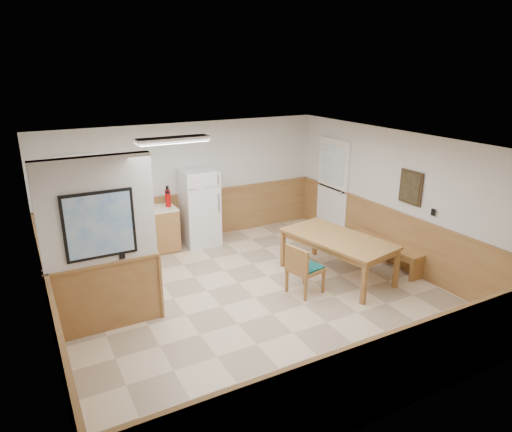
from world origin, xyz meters
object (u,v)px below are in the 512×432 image
dining_table (338,242)px  soap_bottle (77,214)px  refrigerator (199,207)px  dining_bench (385,247)px  fire_extinguisher (168,198)px  dining_chair (302,266)px

dining_table → soap_bottle: size_ratio=9.94×
refrigerator → dining_table: size_ratio=0.74×
dining_bench → fire_extinguisher: 4.32m
refrigerator → soap_bottle: 2.37m
fire_extinguisher → soap_bottle: size_ratio=1.98×
fire_extinguisher → dining_bench: bearing=-57.4°
dining_table → dining_bench: dining_table is taller
soap_bottle → dining_chair: bearing=-44.6°
dining_table → fire_extinguisher: size_ratio=5.01×
dining_chair → fire_extinguisher: fire_extinguisher is taller
dining_bench → dining_table: bearing=175.6°
soap_bottle → dining_table: bearing=-34.7°
dining_bench → dining_chair: size_ratio=1.95×
dining_table → dining_bench: 1.17m
refrigerator → fire_extinguisher: refrigerator is taller
dining_chair → fire_extinguisher: 3.23m
dining_table → soap_bottle: bearing=133.7°
soap_bottle → refrigerator: bearing=-1.7°
refrigerator → soap_bottle: (-2.36, 0.07, 0.21)m
dining_chair → soap_bottle: size_ratio=3.95×
refrigerator → dining_table: (1.54, -2.63, -0.13)m
dining_table → fire_extinguisher: fire_extinguisher is taller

